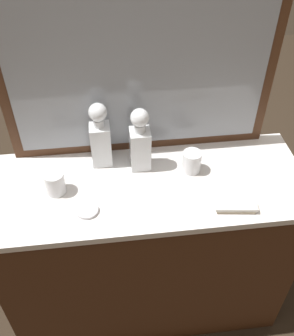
{
  "coord_description": "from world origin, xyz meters",
  "views": [
    {
      "loc": [
        -0.13,
        -1.05,
        1.89
      ],
      "look_at": [
        0.0,
        0.0,
        0.92
      ],
      "focal_mm": 41.92,
      "sensor_mm": 36.0,
      "label": 1
    }
  ],
  "objects_px": {
    "crystal_tumbler_left": "(55,183)",
    "silver_brush_front": "(236,207)",
    "crystal_decanter_front": "(101,140)",
    "porcelain_dish": "(87,210)",
    "crystal_decanter_far_right": "(140,145)",
    "crystal_tumbler_center": "(192,163)"
  },
  "relations": [
    {
      "from": "porcelain_dish",
      "to": "crystal_decanter_front",
      "type": "bearing_deg",
      "value": 76.01
    },
    {
      "from": "crystal_decanter_far_right",
      "to": "crystal_tumbler_center",
      "type": "relative_size",
      "value": 3.02
    },
    {
      "from": "crystal_decanter_far_right",
      "to": "silver_brush_front",
      "type": "xyz_separation_m",
      "value": [
        0.31,
        -0.27,
        -0.09
      ]
    },
    {
      "from": "crystal_decanter_front",
      "to": "crystal_tumbler_left",
      "type": "distance_m",
      "value": 0.24
    },
    {
      "from": "silver_brush_front",
      "to": "crystal_decanter_far_right",
      "type": "bearing_deg",
      "value": 138.75
    },
    {
      "from": "crystal_decanter_front",
      "to": "silver_brush_front",
      "type": "height_order",
      "value": "crystal_decanter_front"
    },
    {
      "from": "crystal_tumbler_center",
      "to": "silver_brush_front",
      "type": "distance_m",
      "value": 0.25
    },
    {
      "from": "crystal_tumbler_center",
      "to": "porcelain_dish",
      "type": "relative_size",
      "value": 1.1
    },
    {
      "from": "crystal_decanter_far_right",
      "to": "porcelain_dish",
      "type": "bearing_deg",
      "value": -134.34
    },
    {
      "from": "silver_brush_front",
      "to": "crystal_tumbler_left",
      "type": "bearing_deg",
      "value": 164.86
    },
    {
      "from": "crystal_decanter_front",
      "to": "crystal_tumbler_left",
      "type": "height_order",
      "value": "crystal_decanter_front"
    },
    {
      "from": "crystal_tumbler_left",
      "to": "crystal_tumbler_center",
      "type": "distance_m",
      "value": 0.52
    },
    {
      "from": "porcelain_dish",
      "to": "silver_brush_front",
      "type": "bearing_deg",
      "value": -5.84
    },
    {
      "from": "crystal_decanter_front",
      "to": "crystal_tumbler_left",
      "type": "bearing_deg",
      "value": -141.18
    },
    {
      "from": "crystal_decanter_far_right",
      "to": "crystal_decanter_front",
      "type": "distance_m",
      "value": 0.15
    },
    {
      "from": "crystal_decanter_front",
      "to": "silver_brush_front",
      "type": "distance_m",
      "value": 0.56
    },
    {
      "from": "porcelain_dish",
      "to": "crystal_tumbler_left",
      "type": "bearing_deg",
      "value": 133.42
    },
    {
      "from": "crystal_decanter_front",
      "to": "silver_brush_front",
      "type": "relative_size",
      "value": 1.76
    },
    {
      "from": "crystal_decanter_far_right",
      "to": "silver_brush_front",
      "type": "relative_size",
      "value": 1.72
    },
    {
      "from": "crystal_decanter_far_right",
      "to": "crystal_tumbler_left",
      "type": "xyz_separation_m",
      "value": [
        -0.33,
        -0.1,
        -0.07
      ]
    },
    {
      "from": "crystal_decanter_far_right",
      "to": "crystal_decanter_front",
      "type": "relative_size",
      "value": 0.97
    },
    {
      "from": "crystal_tumbler_left",
      "to": "silver_brush_front",
      "type": "xyz_separation_m",
      "value": [
        0.63,
        -0.17,
        -0.03
      ]
    }
  ]
}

